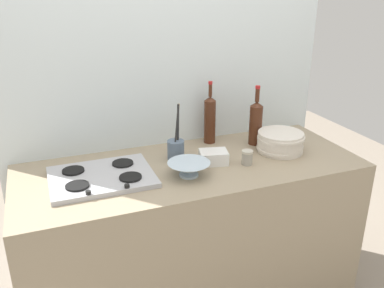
{
  "coord_description": "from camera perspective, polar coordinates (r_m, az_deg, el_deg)",
  "views": [
    {
      "loc": [
        -0.71,
        -1.83,
        1.8
      ],
      "look_at": [
        0.0,
        0.0,
        1.02
      ],
      "focal_mm": 38.61,
      "sensor_mm": 36.0,
      "label": 1
    }
  ],
  "objects": [
    {
      "name": "counter_block",
      "position": [
        2.38,
        0.0,
        -12.83
      ],
      "size": [
        1.8,
        0.7,
        0.9
      ],
      "primitive_type": "cube",
      "color": "tan",
      "rests_on": "ground"
    },
    {
      "name": "plate_stack",
      "position": [
        2.36,
        12.12,
        0.26
      ],
      "size": [
        0.26,
        0.26,
        0.11
      ],
      "color": "silver",
      "rests_on": "counter_block"
    },
    {
      "name": "butter_dish",
      "position": [
        2.17,
        2.99,
        -1.82
      ],
      "size": [
        0.17,
        0.14,
        0.07
      ],
      "primitive_type": "cube",
      "rotation": [
        0.0,
        0.0,
        -0.23
      ],
      "color": "white",
      "rests_on": "counter_block"
    },
    {
      "name": "utensil_crock",
      "position": [
        2.21,
        -2.23,
        -0.51
      ],
      "size": [
        0.09,
        0.09,
        0.31
      ],
      "color": "slate",
      "rests_on": "counter_block"
    },
    {
      "name": "backsplash_panel",
      "position": [
        2.43,
        -3.24,
        4.55
      ],
      "size": [
        1.9,
        0.06,
        2.17
      ],
      "primitive_type": "cube",
      "color": "silver",
      "rests_on": "ground"
    },
    {
      "name": "stovetop_hob",
      "position": [
        2.05,
        -12.37,
        -4.44
      ],
      "size": [
        0.49,
        0.38,
        0.04
      ],
      "color": "#B2B2B7",
      "rests_on": "counter_block"
    },
    {
      "name": "wine_bottle_mid_left",
      "position": [
        2.42,
        8.8,
        3.02
      ],
      "size": [
        0.08,
        0.08,
        0.35
      ],
      "color": "#472314",
      "rests_on": "counter_block"
    },
    {
      "name": "mixing_bowl",
      "position": [
        2.03,
        -0.44,
        -3.39
      ],
      "size": [
        0.21,
        0.21,
        0.07
      ],
      "color": "silver",
      "rests_on": "counter_block"
    },
    {
      "name": "wine_bottle_leftmost",
      "position": [
        2.42,
        2.48,
        3.47
      ],
      "size": [
        0.07,
        0.07,
        0.37
      ],
      "color": "#472314",
      "rests_on": "counter_block"
    },
    {
      "name": "condiment_jar_front",
      "position": [
        2.18,
        7.63,
        -1.84
      ],
      "size": [
        0.06,
        0.06,
        0.08
      ],
      "color": "#9E998C",
      "rests_on": "counter_block"
    }
  ]
}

